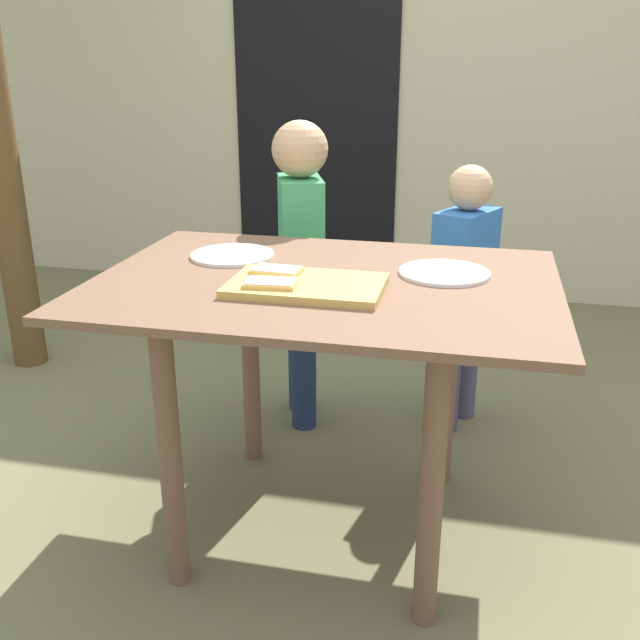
{
  "coord_description": "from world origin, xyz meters",
  "views": [
    {
      "loc": [
        0.38,
        -1.71,
        1.29
      ],
      "look_at": [
        -0.01,
        0.0,
        0.63
      ],
      "focal_mm": 40.23,
      "sensor_mm": 36.0,
      "label": 1
    }
  ],
  "objects_px": {
    "pizza_slice_near_left": "(270,283)",
    "plate_white_left": "(232,255)",
    "child_left": "(301,253)",
    "pizza_slice_far_left": "(276,270)",
    "plate_white_right": "(444,273)",
    "cutting_board": "(307,286)",
    "child_right": "(463,285)",
    "dining_table": "(325,324)"
  },
  "relations": [
    {
      "from": "child_right",
      "to": "dining_table",
      "type": "bearing_deg",
      "value": -115.1
    },
    {
      "from": "child_left",
      "to": "child_right",
      "type": "xyz_separation_m",
      "value": [
        0.56,
        0.09,
        -0.11
      ]
    },
    {
      "from": "cutting_board",
      "to": "plate_white_left",
      "type": "bearing_deg",
      "value": 138.34
    },
    {
      "from": "cutting_board",
      "to": "child_left",
      "type": "height_order",
      "value": "child_left"
    },
    {
      "from": "dining_table",
      "to": "plate_white_right",
      "type": "bearing_deg",
      "value": 20.76
    },
    {
      "from": "pizza_slice_near_left",
      "to": "child_right",
      "type": "height_order",
      "value": "child_right"
    },
    {
      "from": "cutting_board",
      "to": "plate_white_right",
      "type": "xyz_separation_m",
      "value": [
        0.32,
        0.2,
        -0.01
      ]
    },
    {
      "from": "cutting_board",
      "to": "child_left",
      "type": "bearing_deg",
      "value": 105.36
    },
    {
      "from": "plate_white_left",
      "to": "plate_white_right",
      "type": "bearing_deg",
      "value": -4.19
    },
    {
      "from": "cutting_board",
      "to": "pizza_slice_near_left",
      "type": "relative_size",
      "value": 2.86
    },
    {
      "from": "plate_white_left",
      "to": "child_right",
      "type": "bearing_deg",
      "value": 41.22
    },
    {
      "from": "cutting_board",
      "to": "child_right",
      "type": "relative_size",
      "value": 0.4
    },
    {
      "from": "cutting_board",
      "to": "plate_white_right",
      "type": "height_order",
      "value": "cutting_board"
    },
    {
      "from": "pizza_slice_far_left",
      "to": "pizza_slice_near_left",
      "type": "height_order",
      "value": "same"
    },
    {
      "from": "cutting_board",
      "to": "plate_white_left",
      "type": "distance_m",
      "value": 0.37
    },
    {
      "from": "pizza_slice_near_left",
      "to": "plate_white_left",
      "type": "distance_m",
      "value": 0.36
    },
    {
      "from": "child_left",
      "to": "pizza_slice_near_left",
      "type": "bearing_deg",
      "value": -81.11
    },
    {
      "from": "dining_table",
      "to": "pizza_slice_near_left",
      "type": "bearing_deg",
      "value": -126.0
    },
    {
      "from": "dining_table",
      "to": "plate_white_right",
      "type": "relative_size",
      "value": 4.94
    },
    {
      "from": "pizza_slice_near_left",
      "to": "plate_white_right",
      "type": "distance_m",
      "value": 0.47
    },
    {
      "from": "plate_white_left",
      "to": "plate_white_right",
      "type": "height_order",
      "value": "same"
    },
    {
      "from": "dining_table",
      "to": "child_left",
      "type": "height_order",
      "value": "child_left"
    },
    {
      "from": "dining_table",
      "to": "pizza_slice_near_left",
      "type": "distance_m",
      "value": 0.23
    },
    {
      "from": "child_right",
      "to": "plate_white_right",
      "type": "bearing_deg",
      "value": -93.81
    },
    {
      "from": "pizza_slice_far_left",
      "to": "pizza_slice_near_left",
      "type": "relative_size",
      "value": 0.99
    },
    {
      "from": "child_right",
      "to": "cutting_board",
      "type": "bearing_deg",
      "value": -114.13
    },
    {
      "from": "child_left",
      "to": "pizza_slice_far_left",
      "type": "bearing_deg",
      "value": -80.98
    },
    {
      "from": "plate_white_right",
      "to": "child_right",
      "type": "xyz_separation_m",
      "value": [
        0.04,
        0.6,
        -0.22
      ]
    },
    {
      "from": "pizza_slice_far_left",
      "to": "pizza_slice_near_left",
      "type": "xyz_separation_m",
      "value": [
        0.01,
        -0.11,
        0.0
      ]
    },
    {
      "from": "pizza_slice_far_left",
      "to": "plate_white_left",
      "type": "height_order",
      "value": "pizza_slice_far_left"
    },
    {
      "from": "plate_white_left",
      "to": "child_right",
      "type": "relative_size",
      "value": 0.25
    },
    {
      "from": "pizza_slice_far_left",
      "to": "child_left",
      "type": "xyz_separation_m",
      "value": [
        -0.11,
        0.67,
        -0.13
      ]
    },
    {
      "from": "child_left",
      "to": "plate_white_right",
      "type": "bearing_deg",
      "value": -44.88
    },
    {
      "from": "cutting_board",
      "to": "child_left",
      "type": "relative_size",
      "value": 0.35
    },
    {
      "from": "plate_white_left",
      "to": "child_left",
      "type": "distance_m",
      "value": 0.49
    },
    {
      "from": "cutting_board",
      "to": "pizza_slice_far_left",
      "type": "relative_size",
      "value": 2.89
    },
    {
      "from": "plate_white_right",
      "to": "child_left",
      "type": "distance_m",
      "value": 0.74
    },
    {
      "from": "dining_table",
      "to": "child_right",
      "type": "relative_size",
      "value": 1.24
    },
    {
      "from": "pizza_slice_far_left",
      "to": "child_right",
      "type": "xyz_separation_m",
      "value": [
        0.45,
        0.75,
        -0.24
      ]
    },
    {
      "from": "pizza_slice_near_left",
      "to": "cutting_board",
      "type": "bearing_deg",
      "value": 33.45
    },
    {
      "from": "cutting_board",
      "to": "pizza_slice_near_left",
      "type": "bearing_deg",
      "value": -146.55
    },
    {
      "from": "pizza_slice_near_left",
      "to": "child_right",
      "type": "xyz_separation_m",
      "value": [
        0.44,
        0.86,
        -0.24
      ]
    }
  ]
}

